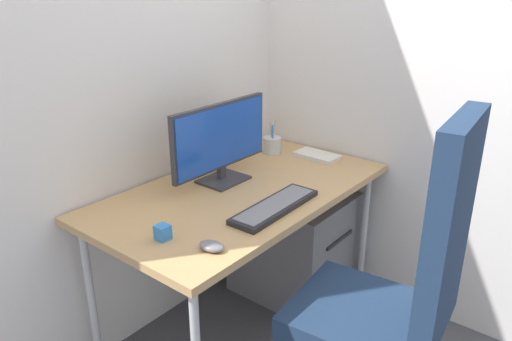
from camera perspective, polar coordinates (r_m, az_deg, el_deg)
ground_plane at (r=2.53m, az=-1.43°, el=-17.73°), size 8.00×8.00×0.00m
wall_back at (r=2.26m, az=-9.93°, el=16.12°), size 2.77×0.04×2.80m
wall_side_right at (r=2.45m, az=13.26°, el=16.27°), size 0.04×2.17×2.80m
desk at (r=2.16m, az=-1.59°, el=-3.22°), size 1.34×0.75×0.74m
office_chair at (r=1.77m, az=16.32°, el=-12.93°), size 0.59×0.59×1.24m
filing_cabinet at (r=2.65m, az=4.35°, el=-8.39°), size 0.48×0.55×0.56m
monitor at (r=2.16m, az=-4.13°, el=3.59°), size 0.57×0.17×0.36m
keyboard at (r=1.94m, az=2.23°, el=-4.22°), size 0.45×0.14×0.02m
mouse at (r=1.67m, az=-5.21°, el=-8.78°), size 0.07×0.10×0.03m
pen_holder at (r=2.57m, az=1.90°, el=3.01°), size 0.09×0.09×0.18m
notebook at (r=2.52m, az=7.14°, el=1.72°), size 0.13×0.23×0.02m
desk_clamp_accessory at (r=1.75m, az=-10.85°, el=-7.12°), size 0.05×0.05×0.05m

